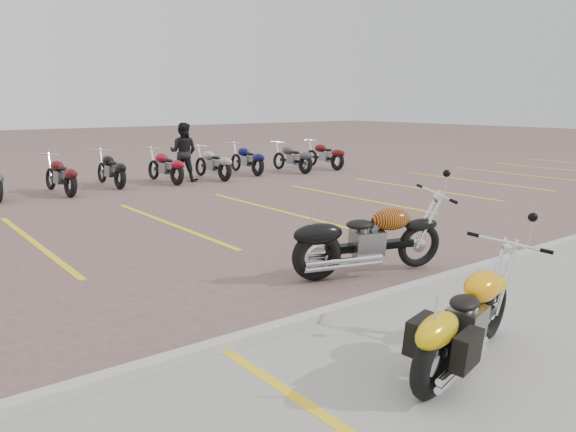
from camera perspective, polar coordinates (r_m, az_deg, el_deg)
name	(u,v)px	position (r m, az deg, el deg)	size (l,w,h in m)	color
ground	(284,267)	(8.80, -0.46, -5.24)	(100.00, 100.00, 0.00)	#745A53
concrete_apron	(572,377)	(6.08, 26.87, -14.41)	(60.00, 5.00, 0.01)	#9E9B93
curb	(377,299)	(7.36, 9.04, -8.30)	(60.00, 0.18, 0.12)	#ADAAA3
parking_stripes	(170,224)	(12.13, -11.88, -0.78)	(38.00, 5.50, 0.01)	yellow
yellow_cruiser	(462,324)	(5.72, 17.22, -10.45)	(2.16, 0.68, 0.90)	black
flame_cruiser	(364,242)	(8.40, 7.77, -2.63)	(2.38, 0.86, 1.01)	black
person_b	(183,152)	(18.49, -10.57, 6.40)	(0.92, 0.72, 1.89)	black
bg_bike_row	(85,171)	(17.43, -19.91, 4.29)	(18.80, 2.00, 1.10)	black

